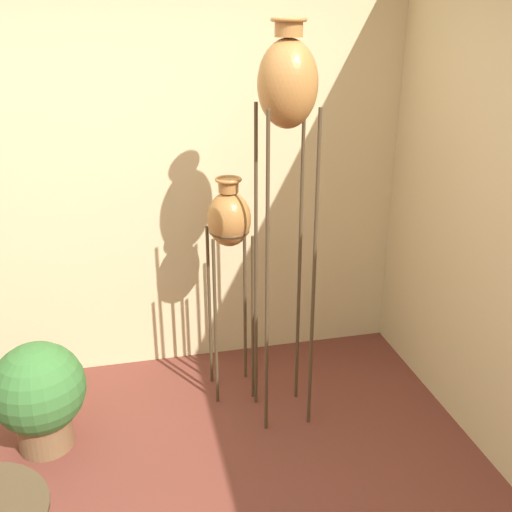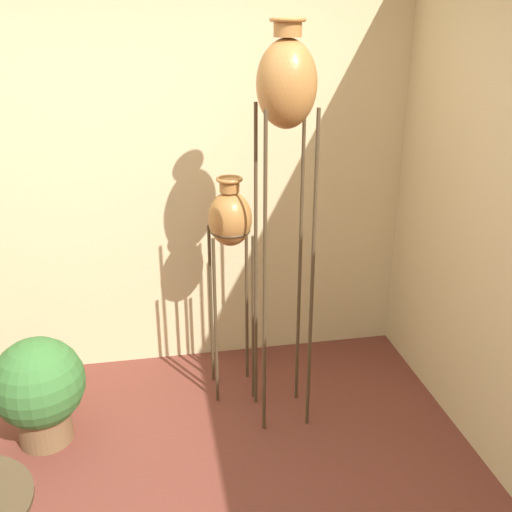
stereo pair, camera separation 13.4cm
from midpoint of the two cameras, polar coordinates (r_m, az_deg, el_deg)
wall_back at (r=3.78m, az=-13.71°, el=8.14°), size 7.58×0.06×2.70m
vase_stand_tall at (r=3.01m, az=1.70°, el=14.96°), size 0.30×0.30×2.20m
vase_stand_medium at (r=3.42m, az=-3.70°, el=2.97°), size 0.25×0.25×1.38m
potted_plant at (r=3.50m, az=-21.01°, el=-12.13°), size 0.50×0.50×0.62m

